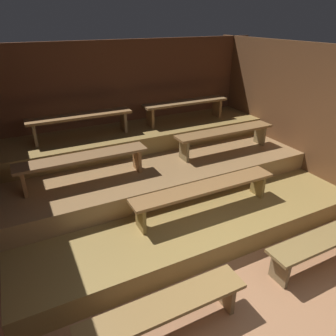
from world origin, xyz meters
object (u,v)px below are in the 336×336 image
(bench_middle_left, at_px, (83,161))
(bench_middle_right, at_px, (225,134))
(bench_upper_left, at_px, (81,119))
(bench_floor_right, at_px, (325,241))
(bench_upper_right, at_px, (185,105))
(bench_lower_center, at_px, (205,190))
(bench_floor_left, at_px, (165,310))

(bench_middle_left, xyz_separation_m, bench_middle_right, (2.56, 0.00, 0.00))
(bench_middle_left, bearing_deg, bench_upper_left, 77.48)
(bench_floor_right, distance_m, bench_upper_right, 3.58)
(bench_floor_right, bearing_deg, bench_lower_center, 126.80)
(bench_floor_right, height_order, bench_upper_right, bench_upper_right)
(bench_floor_left, relative_size, bench_middle_left, 0.89)
(bench_lower_center, height_order, bench_middle_right, bench_middle_right)
(bench_upper_right, bearing_deg, bench_middle_right, -77.48)
(bench_floor_right, relative_size, bench_lower_center, 0.77)
(bench_upper_left, bearing_deg, bench_middle_right, -24.24)
(bench_middle_left, height_order, bench_upper_right, bench_upper_right)
(bench_floor_left, bearing_deg, bench_upper_right, 57.74)
(bench_upper_left, distance_m, bench_upper_right, 2.10)
(bench_lower_center, height_order, bench_middle_left, bench_middle_left)
(bench_floor_right, bearing_deg, bench_floor_left, 180.00)
(bench_upper_left, xyz_separation_m, bench_upper_right, (2.10, 0.00, 0.00))
(bench_floor_left, bearing_deg, bench_middle_left, 93.57)
(bench_middle_right, xyz_separation_m, bench_upper_left, (-2.33, 1.05, 0.31))
(bench_middle_left, bearing_deg, bench_floor_left, -86.43)
(bench_floor_left, relative_size, bench_lower_center, 0.77)
(bench_lower_center, bearing_deg, bench_floor_right, -53.20)
(bench_floor_right, height_order, bench_middle_left, bench_middle_left)
(bench_floor_right, distance_m, bench_middle_left, 3.46)
(bench_middle_right, bearing_deg, bench_floor_right, -93.57)
(bench_floor_right, height_order, bench_middle_right, bench_middle_right)
(bench_middle_left, relative_size, bench_upper_right, 1.08)
(bench_lower_center, distance_m, bench_middle_right, 1.60)
(bench_middle_right, bearing_deg, bench_floor_left, -135.09)
(bench_middle_left, distance_m, bench_middle_right, 2.56)
(bench_lower_center, xyz_separation_m, bench_upper_right, (0.89, 2.15, 0.62))
(bench_floor_right, bearing_deg, bench_upper_left, 122.26)
(bench_upper_left, bearing_deg, bench_middle_left, -102.52)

